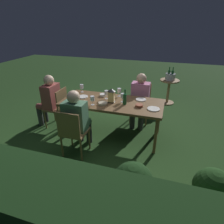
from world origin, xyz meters
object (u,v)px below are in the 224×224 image
at_px(person_in_rust, 49,99).
at_px(lantern_centerpiece, 112,95).
at_px(person_in_pink, 140,98).
at_px(person_in_green, 77,118).
at_px(plate_b, 141,99).
at_px(potted_plant_corner, 132,188).
at_px(wine_glass_e, 92,99).
at_px(plate_c, 153,109).
at_px(chair_head_far, 58,106).
at_px(green_bottle_on_table, 125,99).
at_px(plate_a, 83,97).
at_px(bowl_salad, 139,105).
at_px(bowl_olives, 103,103).
at_px(side_table, 169,88).
at_px(chair_side_right_b, 73,131).
at_px(wine_glass_d, 82,87).
at_px(chair_side_left_a, 141,101).
at_px(dining_table, 112,104).
at_px(bowl_bread, 103,95).
at_px(wine_glass_c, 106,93).
at_px(potted_plant_by_hedge, 212,194).
at_px(bowl_dip, 84,102).
at_px(wine_glass_a, 119,91).
at_px(wine_glass_b, 123,96).
at_px(ice_bucket, 170,76).

xyz_separation_m(person_in_rust, lantern_centerpiece, (-1.40, 0.03, 0.25)).
distance_m(person_in_pink, person_in_green, 1.51).
xyz_separation_m(plate_b, potted_plant_corner, (-0.23, 1.87, -0.33)).
relative_size(wine_glass_e, plate_c, 0.78).
distance_m(chair_head_far, person_in_rust, 0.25).
xyz_separation_m(green_bottle_on_table, plate_a, (0.89, -0.10, -0.10)).
bearing_deg(bowl_salad, person_in_green, 28.90).
bearing_deg(lantern_centerpiece, wine_glass_e, 37.45).
bearing_deg(bowl_olives, bowl_salad, -170.99).
xyz_separation_m(lantern_centerpiece, side_table, (-1.01, -2.09, -0.44)).
distance_m(plate_a, bowl_olives, 0.56).
relative_size(person_in_rust, chair_side_right_b, 1.32).
bearing_deg(wine_glass_d, person_in_rust, 26.07).
bearing_deg(lantern_centerpiece, chair_head_far, -1.34).
bearing_deg(chair_side_left_a, side_table, -114.80).
xyz_separation_m(dining_table, green_bottle_on_table, (-0.26, 0.06, 0.16)).
distance_m(plate_a, bowl_bread, 0.40).
distance_m(dining_table, lantern_centerpiece, 0.20).
bearing_deg(wine_glass_c, chair_head_far, 5.57).
bearing_deg(green_bottle_on_table, potted_plant_by_hedge, 134.75).
distance_m(plate_a, potted_plant_corner, 2.19).
bearing_deg(person_in_pink, chair_side_left_a, -90.00).
bearing_deg(chair_head_far, bowl_dip, 161.35).
relative_size(wine_glass_a, wine_glass_c, 1.00).
relative_size(person_in_pink, person_in_green, 1.00).
bearing_deg(chair_side_left_a, wine_glass_b, 72.92).
distance_m(wine_glass_c, bowl_bread, 0.18).
distance_m(dining_table, wine_glass_a, 0.35).
distance_m(person_in_green, potted_plant_corner, 1.56).
bearing_deg(bowl_dip, plate_b, -152.87).
relative_size(wine_glass_e, potted_plant_by_hedge, 0.24).
distance_m(chair_side_right_b, wine_glass_a, 1.28).
xyz_separation_m(green_bottle_on_table, bowl_dip, (0.72, 0.20, -0.08)).
xyz_separation_m(chair_side_left_a, wine_glass_d, (1.20, 0.50, 0.38)).
xyz_separation_m(chair_side_left_a, plate_b, (-0.08, 0.57, 0.27)).
height_order(plate_b, bowl_bread, bowl_bread).
bearing_deg(green_bottle_on_table, lantern_centerpiece, -5.88).
distance_m(wine_glass_e, bowl_bread, 0.48).
bearing_deg(plate_a, green_bottle_on_table, 173.32).
relative_size(plate_b, potted_plant_corner, 0.27).
bearing_deg(ice_bucket, dining_table, 63.92).
bearing_deg(dining_table, wine_glass_b, -168.19).
distance_m(wine_glass_a, wine_glass_b, 0.30).
relative_size(wine_glass_d, side_table, 0.25).
distance_m(chair_side_right_b, green_bottle_on_table, 1.09).
distance_m(green_bottle_on_table, potted_plant_corner, 1.69).
xyz_separation_m(person_in_rust, bowl_dip, (-0.95, 0.25, 0.13)).
bearing_deg(potted_plant_by_hedge, chair_side_left_a, -62.20).
height_order(plate_b, plate_c, same).
relative_size(chair_head_far, wine_glass_b, 5.15).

